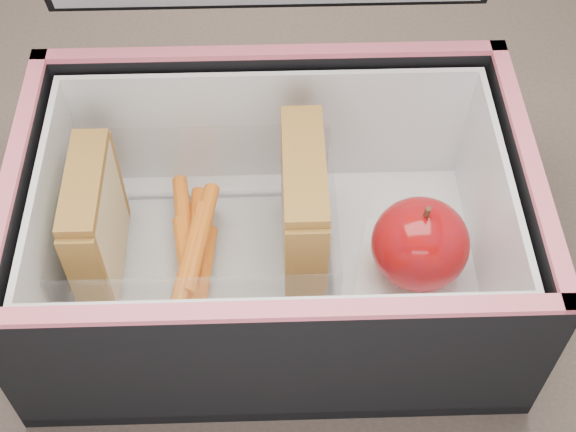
{
  "coord_description": "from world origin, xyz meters",
  "views": [
    {
      "loc": [
        -0.03,
        -0.37,
        1.25
      ],
      "look_at": [
        -0.02,
        -0.03,
        0.81
      ],
      "focal_mm": 50.0,
      "sensor_mm": 36.0,
      "label": 1
    }
  ],
  "objects": [
    {
      "name": "kitchen_table",
      "position": [
        0.0,
        0.0,
        0.66
      ],
      "size": [
        1.2,
        0.8,
        0.75
      ],
      "color": "brown",
      "rests_on": "ground"
    },
    {
      "name": "lunch_bag",
      "position": [
        -0.03,
        -0.03,
        0.82
      ],
      "size": [
        0.33,
        0.28,
        0.33
      ],
      "color": "black",
      "rests_on": "kitchen_table"
    },
    {
      "name": "plastic_tub",
      "position": [
        -0.08,
        -0.03,
        0.8
      ],
      "size": [
        0.18,
        0.13,
        0.08
      ],
      "primitive_type": null,
      "color": "white",
      "rests_on": "lunch_bag"
    },
    {
      "name": "sandwich_left",
      "position": [
        -0.15,
        -0.03,
        0.82
      ],
      "size": [
        0.02,
        0.09,
        0.1
      ],
      "color": "beige",
      "rests_on": "plastic_tub"
    },
    {
      "name": "sandwich_right",
      "position": [
        -0.01,
        -0.03,
        0.82
      ],
      "size": [
        0.03,
        0.1,
        0.11
      ],
      "color": "beige",
      "rests_on": "plastic_tub"
    },
    {
      "name": "carrot_sticks",
      "position": [
        -0.09,
        -0.03,
        0.78
      ],
      "size": [
        0.04,
        0.13,
        0.03
      ],
      "color": "orange",
      "rests_on": "plastic_tub"
    },
    {
      "name": "paper_napkin",
      "position": [
        0.07,
        -0.04,
        0.77
      ],
      "size": [
        0.09,
        0.09,
        0.01
      ],
      "primitive_type": "cube",
      "rotation": [
        0.0,
        0.0,
        -0.21
      ],
      "color": "white",
      "rests_on": "lunch_bag"
    },
    {
      "name": "red_apple",
      "position": [
        0.07,
        -0.05,
        0.8
      ],
      "size": [
        0.08,
        0.08,
        0.07
      ],
      "rotation": [
        0.0,
        0.0,
        0.15
      ],
      "color": "maroon",
      "rests_on": "paper_napkin"
    }
  ]
}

